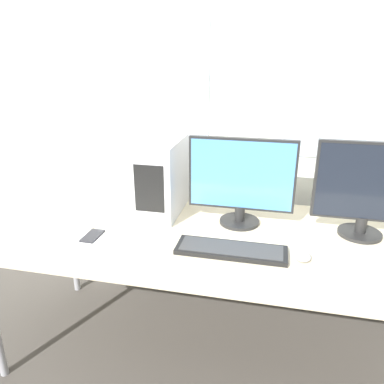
{
  "coord_description": "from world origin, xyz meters",
  "views": [
    {
      "loc": [
        0.2,
        -1.14,
        1.57
      ],
      "look_at": [
        -0.16,
        0.46,
        0.94
      ],
      "focal_mm": 35.0,
      "sensor_mm": 36.0,
      "label": 1
    }
  ],
  "objects": [
    {
      "name": "paper_sheet_left",
      "position": [
        -0.56,
        0.25,
        0.74
      ],
      "size": [
        0.29,
        0.35,
        0.0
      ],
      "rotation": [
        0.0,
        0.0,
        -0.31
      ],
      "color": "white",
      "rests_on": "desk"
    },
    {
      "name": "cell_phone",
      "position": [
        -0.61,
        0.29,
        0.74
      ],
      "size": [
        0.07,
        0.13,
        0.01
      ],
      "rotation": [
        0.0,
        0.0,
        -0.02
      ],
      "color": "#232328",
      "rests_on": "desk"
    },
    {
      "name": "keyboard",
      "position": [
        0.05,
        0.3,
        0.75
      ],
      "size": [
        0.48,
        0.15,
        0.02
      ],
      "color": "black",
      "rests_on": "desk"
    },
    {
      "name": "pc_tower",
      "position": [
        -0.38,
        0.66,
        0.94
      ],
      "size": [
        0.21,
        0.4,
        0.4
      ],
      "color": "silver",
      "rests_on": "desk"
    },
    {
      "name": "mouse",
      "position": [
        0.35,
        0.3,
        0.75
      ],
      "size": [
        0.07,
        0.08,
        0.03
      ],
      "color": "#B2B2B7",
      "rests_on": "desk"
    },
    {
      "name": "desk",
      "position": [
        0.0,
        0.46,
        0.7
      ],
      "size": [
        2.3,
        0.91,
        0.74
      ],
      "color": "beige",
      "rests_on": "ground_plane"
    },
    {
      "name": "monitor_right_near",
      "position": [
        0.63,
        0.59,
        0.97
      ],
      "size": [
        0.48,
        0.2,
        0.45
      ],
      "color": "black",
      "rests_on": "desk"
    },
    {
      "name": "wall_back",
      "position": [
        0.0,
        1.04,
        1.35
      ],
      "size": [
        8.0,
        0.07,
        2.7
      ],
      "color": "silver",
      "rests_on": "ground_plane"
    },
    {
      "name": "monitor_main",
      "position": [
        0.05,
        0.6,
        0.97
      ],
      "size": [
        0.52,
        0.2,
        0.44
      ],
      "color": "black",
      "rests_on": "desk"
    }
  ]
}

